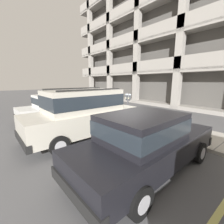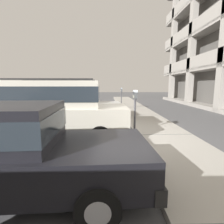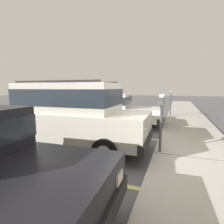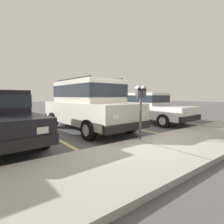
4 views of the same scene
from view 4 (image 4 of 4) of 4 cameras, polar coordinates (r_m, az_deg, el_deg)
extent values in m
cube|color=#565659|center=(5.44, 5.43, -10.01)|extent=(80.00, 80.00, 0.10)
cube|color=#ADA89E|center=(4.59, 16.85, -11.70)|extent=(40.00, 2.20, 0.12)
cube|color=#606060|center=(4.57, 16.87, -10.96)|extent=(0.03, 2.16, 0.00)
cube|color=#DBD16B|center=(10.07, 20.54, -2.93)|extent=(0.12, 4.80, 0.01)
cube|color=#DBD16B|center=(7.52, 7.23, -5.33)|extent=(0.12, 4.80, 0.01)
cube|color=#DBD16B|center=(5.75, -16.81, -8.84)|extent=(0.12, 4.80, 0.01)
cube|color=beige|center=(7.11, -7.75, -0.04)|extent=(1.98, 4.75, 0.80)
cube|color=beige|center=(7.12, -8.04, 6.58)|extent=(1.71, 2.96, 0.84)
cube|color=#232B33|center=(7.12, -8.04, 6.75)|extent=(1.73, 2.99, 0.46)
cube|color=black|center=(5.33, 5.50, -4.81)|extent=(1.88, 0.22, 0.24)
cube|color=black|center=(9.17, -15.34, -0.74)|extent=(1.88, 0.22, 0.24)
cube|color=silver|center=(4.86, 1.19, -1.48)|extent=(0.24, 0.04, 0.14)
cube|color=silver|center=(5.67, 9.98, -0.60)|extent=(0.24, 0.04, 0.14)
cylinder|color=black|center=(5.47, -7.70, -5.87)|extent=(0.22, 0.67, 0.66)
cylinder|color=#B2B2B7|center=(5.47, -7.70, -5.87)|extent=(0.23, 0.37, 0.36)
cylinder|color=black|center=(6.58, 5.81, -3.95)|extent=(0.22, 0.67, 0.66)
cylinder|color=#B2B2B7|center=(6.58, 5.81, -3.95)|extent=(0.23, 0.37, 0.36)
cylinder|color=black|center=(8.06, -18.68, -2.50)|extent=(0.22, 0.67, 0.66)
cylinder|color=#B2B2B7|center=(8.06, -18.68, -2.50)|extent=(0.23, 0.37, 0.36)
cylinder|color=black|center=(8.85, -7.71, -1.60)|extent=(0.22, 0.67, 0.66)
cylinder|color=#B2B2B7|center=(8.85, -7.71, -1.60)|extent=(0.23, 0.37, 0.36)
cube|color=black|center=(6.81, -13.12, 10.43)|extent=(0.13, 2.62, 0.05)
cube|color=black|center=(7.53, -3.54, 10.05)|extent=(0.13, 2.62, 0.05)
cube|color=silver|center=(9.31, 12.18, 0.34)|extent=(1.94, 4.49, 0.60)
cube|color=silver|center=(9.46, 10.80, 4.20)|extent=(1.60, 2.06, 0.64)
cube|color=#232B33|center=(9.46, 10.80, 4.30)|extent=(1.63, 2.08, 0.35)
cube|color=black|center=(8.22, 24.27, -1.92)|extent=(1.74, 0.25, 0.24)
cube|color=black|center=(10.76, 2.94, 0.14)|extent=(1.74, 0.25, 0.24)
cube|color=silver|center=(7.70, 23.02, -0.53)|extent=(0.24, 0.04, 0.14)
cube|color=silver|center=(8.65, 26.10, -0.05)|extent=(0.24, 0.04, 0.14)
cylinder|color=black|center=(7.89, 16.41, -2.83)|extent=(0.19, 0.61, 0.60)
cylinder|color=#B2B2B7|center=(7.89, 16.41, -2.83)|extent=(0.20, 0.34, 0.33)
cylinder|color=black|center=(9.32, 21.97, -1.77)|extent=(0.19, 0.61, 0.60)
cylinder|color=#B2B2B7|center=(9.32, 21.97, -1.77)|extent=(0.20, 0.34, 0.33)
cylinder|color=black|center=(9.62, 2.63, -1.18)|extent=(0.19, 0.61, 0.60)
cylinder|color=#B2B2B7|center=(9.62, 2.63, -1.18)|extent=(0.20, 0.34, 0.33)
cylinder|color=black|center=(10.83, 9.04, -0.52)|extent=(0.19, 0.61, 0.60)
cylinder|color=#B2B2B7|center=(10.83, 9.04, -0.52)|extent=(0.20, 0.34, 0.33)
cube|color=black|center=(3.94, -29.15, -9.53)|extent=(1.74, 0.24, 0.24)
cube|color=silver|center=(3.98, -21.67, -5.57)|extent=(0.24, 0.04, 0.14)
cylinder|color=black|center=(4.93, -21.35, -7.77)|extent=(0.19, 0.61, 0.60)
cylinder|color=#B2B2B7|center=(4.93, -21.35, -7.77)|extent=(0.20, 0.34, 0.33)
cylinder|color=black|center=(7.52, -28.21, -3.63)|extent=(0.19, 0.61, 0.60)
cylinder|color=#B2B2B7|center=(7.52, -28.21, -3.63)|extent=(0.20, 0.34, 0.33)
cylinder|color=#47474C|center=(5.14, 9.26, -2.22)|extent=(0.07, 0.07, 1.19)
cube|color=#47474C|center=(5.10, 9.36, 4.79)|extent=(0.28, 0.06, 0.06)
cube|color=#424447|center=(5.17, 10.15, 6.33)|extent=(0.15, 0.11, 0.22)
cylinder|color=#9EA8B2|center=(5.17, 10.16, 7.55)|extent=(0.15, 0.11, 0.15)
cube|color=#B7B293|center=(5.21, 9.65, 5.91)|extent=(0.08, 0.01, 0.08)
cube|color=#424447|center=(5.02, 8.60, 6.39)|extent=(0.15, 0.11, 0.22)
cylinder|color=#9EA8B2|center=(5.03, 8.62, 7.64)|extent=(0.15, 0.11, 0.15)
cube|color=#B7B293|center=(5.07, 8.11, 5.95)|extent=(0.08, 0.01, 0.08)
camera|label=1|loc=(9.24, -50.00, 9.23)|focal=24.00mm
camera|label=2|loc=(5.00, -65.88, 7.43)|focal=28.00mm
camera|label=3|loc=(3.29, -56.27, 10.81)|focal=28.00mm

